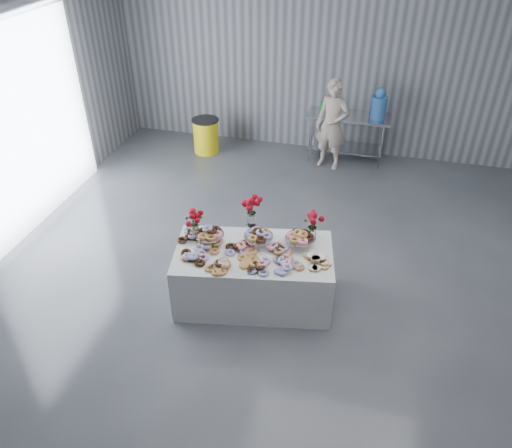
{
  "coord_description": "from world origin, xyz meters",
  "views": [
    {
      "loc": [
        0.97,
        -4.65,
        4.43
      ],
      "look_at": [
        -0.3,
        0.28,
        0.91
      ],
      "focal_mm": 35.0,
      "sensor_mm": 36.0,
      "label": 1
    }
  ],
  "objects": [
    {
      "name": "ground",
      "position": [
        0.0,
        0.0,
        0.0
      ],
      "size": [
        9.0,
        9.0,
        0.0
      ],
      "primitive_type": "plane",
      "color": "#3C3F45",
      "rests_on": "ground"
    },
    {
      "name": "room_walls",
      "position": [
        -0.27,
        0.07,
        2.64
      ],
      "size": [
        8.04,
        9.04,
        4.02
      ],
      "color": "gray",
      "rests_on": "ground"
    },
    {
      "name": "display_table",
      "position": [
        -0.24,
        -0.07,
        0.38
      ],
      "size": [
        2.05,
        1.33,
        0.75
      ],
      "primitive_type": "cube",
      "rotation": [
        0.0,
        0.0,
        0.18
      ],
      "color": "silver",
      "rests_on": "ground"
    },
    {
      "name": "prep_table",
      "position": [
        0.46,
        4.1,
        0.62
      ],
      "size": [
        1.5,
        0.6,
        0.9
      ],
      "color": "silver",
      "rests_on": "ground"
    },
    {
      "name": "donut_mounds",
      "position": [
        -0.24,
        -0.12,
        0.8
      ],
      "size": [
        1.92,
        1.12,
        0.09
      ],
      "primitive_type": null,
      "rotation": [
        0.0,
        0.0,
        0.18
      ],
      "color": "#BA9044",
      "rests_on": "display_table"
    },
    {
      "name": "cake_stand_left",
      "position": [
        -0.81,
        -0.03,
        0.89
      ],
      "size": [
        0.36,
        0.36,
        0.17
      ],
      "color": "silver",
      "rests_on": "display_table"
    },
    {
      "name": "cake_stand_mid",
      "position": [
        -0.22,
        0.08,
        0.89
      ],
      "size": [
        0.36,
        0.36,
        0.17
      ],
      "color": "silver",
      "rests_on": "display_table"
    },
    {
      "name": "cake_stand_right",
      "position": [
        0.27,
        0.17,
        0.89
      ],
      "size": [
        0.36,
        0.36,
        0.17
      ],
      "color": "silver",
      "rests_on": "display_table"
    },
    {
      "name": "danish_pile",
      "position": [
        0.52,
        -0.08,
        0.81
      ],
      "size": [
        0.48,
        0.48,
        0.11
      ],
      "primitive_type": null,
      "color": "white",
      "rests_on": "display_table"
    },
    {
      "name": "bouquet_left",
      "position": [
        -1.02,
        0.03,
        1.05
      ],
      "size": [
        0.26,
        0.26,
        0.42
      ],
      "color": "white",
      "rests_on": "display_table"
    },
    {
      "name": "bouquet_right",
      "position": [
        0.39,
        0.35,
        1.05
      ],
      "size": [
        0.26,
        0.26,
        0.42
      ],
      "color": "white",
      "rests_on": "display_table"
    },
    {
      "name": "bouquet_center",
      "position": [
        -0.35,
        0.26,
        1.13
      ],
      "size": [
        0.26,
        0.26,
        0.57
      ],
      "color": "silver",
      "rests_on": "display_table"
    },
    {
      "name": "water_jug",
      "position": [
        0.96,
        4.1,
        1.15
      ],
      "size": [
        0.28,
        0.28,
        0.55
      ],
      "color": "#4289E3",
      "rests_on": "prep_table"
    },
    {
      "name": "drink_bottles",
      "position": [
        0.14,
        4.0,
        1.04
      ],
      "size": [
        0.54,
        0.08,
        0.27
      ],
      "primitive_type": null,
      "color": "#268C33",
      "rests_on": "prep_table"
    },
    {
      "name": "person",
      "position": [
        0.2,
        3.77,
        0.82
      ],
      "size": [
        0.68,
        0.54,
        1.64
      ],
      "primitive_type": "imported",
      "rotation": [
        0.0,
        0.0,
        -0.27
      ],
      "color": "#CC8C93",
      "rests_on": "ground"
    },
    {
      "name": "trash_barrel",
      "position": [
        -2.21,
        3.76,
        0.34
      ],
      "size": [
        0.52,
        0.52,
        0.67
      ],
      "rotation": [
        0.0,
        0.0,
        0.21
      ],
      "color": "yellow",
      "rests_on": "ground"
    }
  ]
}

